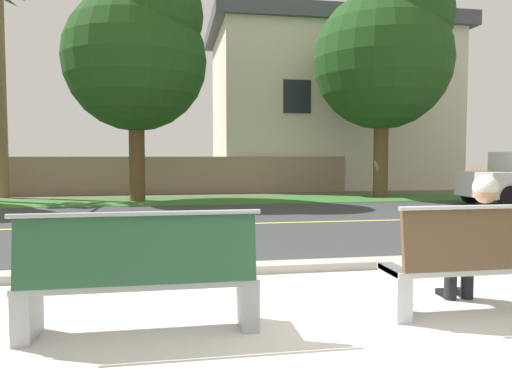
{
  "coord_description": "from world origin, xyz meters",
  "views": [
    {
      "loc": [
        -1.25,
        -3.34,
        1.42
      ],
      "look_at": [
        -0.07,
        3.53,
        1.0
      ],
      "focal_mm": 33.66,
      "sensor_mm": 36.0,
      "label": 1
    }
  ],
  "objects_px": {
    "bench_left": "(140,279)",
    "seated_person_white": "(478,237)",
    "shade_tree_centre": "(388,50)",
    "shade_tree_left": "(140,49)",
    "bench_right": "(489,264)"
  },
  "relations": [
    {
      "from": "shade_tree_left",
      "to": "shade_tree_centre",
      "type": "bearing_deg",
      "value": 0.77
    },
    {
      "from": "bench_left",
      "to": "shade_tree_left",
      "type": "height_order",
      "value": "shade_tree_left"
    },
    {
      "from": "bench_left",
      "to": "shade_tree_centre",
      "type": "bearing_deg",
      "value": 57.46
    },
    {
      "from": "bench_right",
      "to": "seated_person_white",
      "type": "height_order",
      "value": "seated_person_white"
    },
    {
      "from": "bench_left",
      "to": "shade_tree_centre",
      "type": "distance_m",
      "value": 14.58
    },
    {
      "from": "shade_tree_centre",
      "to": "shade_tree_left",
      "type": "bearing_deg",
      "value": -179.23
    },
    {
      "from": "bench_left",
      "to": "seated_person_white",
      "type": "xyz_separation_m",
      "value": [
        3.03,
        0.17,
        0.22
      ]
    },
    {
      "from": "bench_right",
      "to": "bench_left",
      "type": "bearing_deg",
      "value": 180.0
    },
    {
      "from": "seated_person_white",
      "to": "shade_tree_left",
      "type": "xyz_separation_m",
      "value": [
        -3.76,
        11.39,
        4.04
      ]
    },
    {
      "from": "bench_left",
      "to": "shade_tree_centre",
      "type": "xyz_separation_m",
      "value": [
        7.45,
        11.67,
        4.56
      ]
    },
    {
      "from": "bench_left",
      "to": "bench_right",
      "type": "height_order",
      "value": "same"
    },
    {
      "from": "seated_person_white",
      "to": "shade_tree_left",
      "type": "bearing_deg",
      "value": 108.28
    },
    {
      "from": "bench_right",
      "to": "seated_person_white",
      "type": "xyz_separation_m",
      "value": [
        0.0,
        0.17,
        0.22
      ]
    },
    {
      "from": "shade_tree_centre",
      "to": "bench_right",
      "type": "bearing_deg",
      "value": -110.74
    },
    {
      "from": "bench_left",
      "to": "shade_tree_left",
      "type": "bearing_deg",
      "value": 93.62
    }
  ]
}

